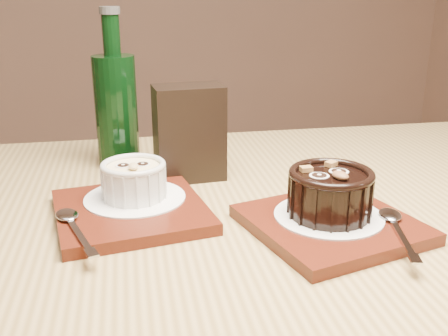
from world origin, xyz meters
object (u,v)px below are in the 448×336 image
object	(u,v)px
table	(251,282)
green_bottle	(116,107)
ramekin_white	(134,178)
tray_right	(331,224)
tray_left	(131,211)
ramekin_dark	(330,191)
condiment_stand	(189,133)

from	to	relation	value
table	green_bottle	world-z (taller)	green_bottle
ramekin_white	tray_right	bearing A→B (deg)	-26.58
table	tray_left	size ratio (longest dim) A/B	6.96
ramekin_white	ramekin_dark	world-z (taller)	ramekin_dark
tray_right	green_bottle	distance (m)	0.39
ramekin_white	condiment_stand	xyz separation A→B (m)	(0.09, 0.10, 0.03)
tray_right	green_bottle	size ratio (longest dim) A/B	0.73
table	condiment_stand	xyz separation A→B (m)	(-0.05, 0.17, 0.16)
ramekin_dark	condiment_stand	xyz separation A→B (m)	(-0.13, 0.21, 0.02)
tray_left	ramekin_dark	bearing A→B (deg)	-22.06
ramekin_white	green_bottle	bearing A→B (deg)	94.62
tray_left	ramekin_white	distance (m)	0.04
tray_left	green_bottle	size ratio (longest dim) A/B	0.73
ramekin_white	green_bottle	world-z (taller)	green_bottle
table	tray_right	size ratio (longest dim) A/B	6.96
table	ramekin_dark	size ratio (longest dim) A/B	12.57
table	ramekin_dark	bearing A→B (deg)	-30.91
tray_left	green_bottle	distance (m)	0.23
table	ramekin_dark	distance (m)	0.17
condiment_stand	tray_right	bearing A→B (deg)	-60.11
tray_left	ramekin_white	bearing A→B (deg)	71.79
table	ramekin_dark	xyz separation A→B (m)	(0.08, -0.05, 0.14)
ramekin_white	condiment_stand	size ratio (longest dim) A/B	0.59
tray_left	ramekin_dark	size ratio (longest dim) A/B	1.80
ramekin_dark	green_bottle	bearing A→B (deg)	111.91
ramekin_dark	table	bearing A→B (deg)	134.16
table	tray_right	distance (m)	0.14
ramekin_white	tray_right	xyz separation A→B (m)	(0.22, -0.12, -0.04)
ramekin_white	ramekin_dark	distance (m)	0.25
table	condiment_stand	world-z (taller)	condiment_stand
tray_left	condiment_stand	bearing A→B (deg)	50.68
condiment_stand	ramekin_white	bearing A→B (deg)	-133.07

